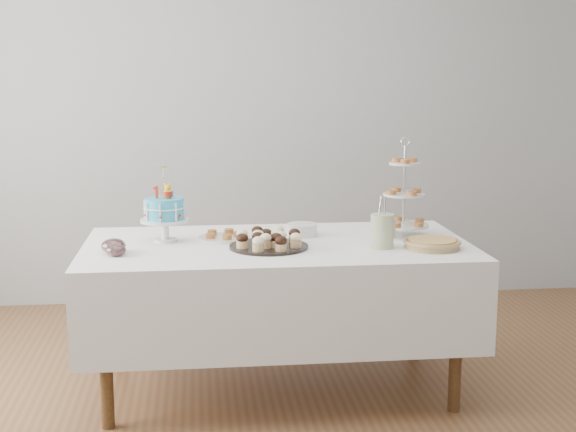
{
  "coord_description": "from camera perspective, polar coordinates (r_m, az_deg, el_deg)",
  "views": [
    {
      "loc": [
        -0.39,
        -3.6,
        1.61
      ],
      "look_at": [
        0.06,
        0.3,
        0.91
      ],
      "focal_mm": 50.0,
      "sensor_mm": 36.0,
      "label": 1
    }
  ],
  "objects": [
    {
      "name": "floor",
      "position": [
        3.97,
        -0.31,
        -13.8
      ],
      "size": [
        5.0,
        5.0,
        0.0
      ],
      "primitive_type": "plane",
      "color": "brown",
      "rests_on": "ground"
    },
    {
      "name": "pie",
      "position": [
        3.95,
        10.2,
        -1.91
      ],
      "size": [
        0.28,
        0.28,
        0.04
      ],
      "color": "tan",
      "rests_on": "table"
    },
    {
      "name": "jam_bowl_a",
      "position": [
        3.81,
        -12.14,
        -2.4
      ],
      "size": [
        0.1,
        0.1,
        0.06
      ],
      "color": "silver",
      "rests_on": "table"
    },
    {
      "name": "utensil_pitcher",
      "position": [
        3.91,
        6.72,
        -0.96
      ],
      "size": [
        0.12,
        0.11,
        0.25
      ],
      "rotation": [
        0.0,
        0.0,
        -0.3
      ],
      "color": "beige",
      "rests_on": "table"
    },
    {
      "name": "walls",
      "position": [
        3.63,
        -0.34,
        6.05
      ],
      "size": [
        5.04,
        4.04,
        2.7
      ],
      "color": "#A2A5A8",
      "rests_on": "floor"
    },
    {
      "name": "tiered_stand",
      "position": [
        4.19,
        8.25,
        1.49
      ],
      "size": [
        0.27,
        0.27,
        0.52
      ],
      "color": "silver",
      "rests_on": "table"
    },
    {
      "name": "table",
      "position": [
        4.07,
        -0.78,
        -5.07
      ],
      "size": [
        1.92,
        1.02,
        0.77
      ],
      "color": "white",
      "rests_on": "floor"
    },
    {
      "name": "birthday_cake",
      "position": [
        4.07,
        -8.74,
        -0.39
      ],
      "size": [
        0.25,
        0.25,
        0.38
      ],
      "rotation": [
        0.0,
        0.0,
        -0.18
      ],
      "color": "silver",
      "rests_on": "table"
    },
    {
      "name": "jam_bowl_b",
      "position": [
        3.88,
        -12.31,
        -2.09
      ],
      "size": [
        0.12,
        0.12,
        0.07
      ],
      "color": "silver",
      "rests_on": "table"
    },
    {
      "name": "pastry_plate",
      "position": [
        4.11,
        -4.61,
        -1.42
      ],
      "size": [
        0.26,
        0.26,
        0.04
      ],
      "color": "silver",
      "rests_on": "table"
    },
    {
      "name": "cupcake_tray",
      "position": [
        3.89,
        -1.38,
        -1.66
      ],
      "size": [
        0.39,
        0.39,
        0.09
      ],
      "color": "black",
      "rests_on": "table"
    },
    {
      "name": "plate_stack",
      "position": [
        4.18,
        1.01,
        -0.98
      ],
      "size": [
        0.16,
        0.16,
        0.06
      ],
      "color": "silver",
      "rests_on": "table"
    }
  ]
}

